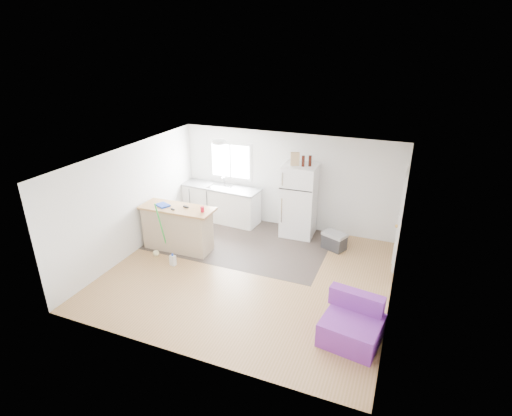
{
  "coord_description": "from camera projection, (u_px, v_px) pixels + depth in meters",
  "views": [
    {
      "loc": [
        2.75,
        -6.45,
        4.41
      ],
      "look_at": [
        -0.13,
        0.7,
        1.16
      ],
      "focal_mm": 28.0,
      "sensor_mm": 36.0,
      "label": 1
    }
  ],
  "objects": [
    {
      "name": "cooler",
      "position": [
        334.0,
        241.0,
        9.06
      ],
      "size": [
        0.61,
        0.53,
        0.4
      ],
      "rotation": [
        0.0,
        0.0,
        -0.41
      ],
      "color": "#292A2C",
      "rests_on": "floor"
    },
    {
      "name": "room",
      "position": [
        249.0,
        220.0,
        7.71
      ],
      "size": [
        5.51,
        5.01,
        2.41
      ],
      "color": "olive",
      "rests_on": "ground"
    },
    {
      "name": "window",
      "position": [
        231.0,
        161.0,
        10.23
      ],
      "size": [
        1.18,
        0.06,
        0.98
      ],
      "color": "white",
      "rests_on": "back_wall"
    },
    {
      "name": "interior_door",
      "position": [
        400.0,
        220.0,
        8.17
      ],
      "size": [
        0.11,
        0.92,
        2.1
      ],
      "color": "white",
      "rests_on": "right_wall"
    },
    {
      "name": "red_cup",
      "position": [
        202.0,
        209.0,
        8.49
      ],
      "size": [
        0.1,
        0.1,
        0.12
      ],
      "primitive_type": "cylinder",
      "rotation": [
        0.0,
        0.0,
        -0.21
      ],
      "color": "red",
      "rests_on": "peninsula"
    },
    {
      "name": "refrigerator",
      "position": [
        299.0,
        201.0,
        9.5
      ],
      "size": [
        0.8,
        0.76,
        1.76
      ],
      "rotation": [
        0.0,
        0.0,
        0.03
      ],
      "color": "white",
      "rests_on": "floor"
    },
    {
      "name": "purple_seat",
      "position": [
        352.0,
        325.0,
        6.28
      ],
      "size": [
        0.99,
        0.95,
        0.72
      ],
      "rotation": [
        0.0,
        0.0,
        -0.15
      ],
      "color": "#7C2D92",
      "rests_on": "floor"
    },
    {
      "name": "vinyl_zone",
      "position": [
        241.0,
        241.0,
        9.49
      ],
      "size": [
        4.05,
        2.5,
        0.0
      ],
      "primitive_type": "cube",
      "color": "#382F2A",
      "rests_on": "floor"
    },
    {
      "name": "ceiling_fixture",
      "position": [
        219.0,
        142.0,
        8.7
      ],
      "size": [
        0.3,
        0.3,
        0.07
      ],
      "primitive_type": "cylinder",
      "color": "white",
      "rests_on": "ceiling"
    },
    {
      "name": "blue_tray",
      "position": [
        163.0,
        205.0,
        8.82
      ],
      "size": [
        0.36,
        0.32,
        0.04
      ],
      "primitive_type": "cube",
      "rotation": [
        0.0,
        0.0,
        -0.41
      ],
      "color": "#1231AC",
      "rests_on": "peninsula"
    },
    {
      "name": "kitchen_cabinets",
      "position": [
        221.0,
        203.0,
        10.44
      ],
      "size": [
        2.13,
        0.8,
        1.22
      ],
      "rotation": [
        0.0,
        0.0,
        -0.08
      ],
      "color": "white",
      "rests_on": "floor"
    },
    {
      "name": "tool_a",
      "position": [
        186.0,
        207.0,
        8.74
      ],
      "size": [
        0.15,
        0.09,
        0.03
      ],
      "primitive_type": "cube",
      "rotation": [
        0.0,
        0.0,
        -0.34
      ],
      "color": "black",
      "rests_on": "peninsula"
    },
    {
      "name": "cleaner_jug",
      "position": [
        173.0,
        260.0,
        8.42
      ],
      "size": [
        0.14,
        0.11,
        0.27
      ],
      "rotation": [
        0.0,
        0.0,
        -0.18
      ],
      "color": "silver",
      "rests_on": "floor"
    },
    {
      "name": "mop",
      "position": [
        158.0,
        246.0,
        8.76
      ],
      "size": [
        0.22,
        0.36,
        1.29
      ],
      "rotation": [
        0.0,
        0.0,
        0.06
      ],
      "color": "green",
      "rests_on": "floor"
    },
    {
      "name": "bottle_left",
      "position": [
        303.0,
        161.0,
        9.01
      ],
      "size": [
        0.08,
        0.08,
        0.25
      ],
      "primitive_type": "cylinder",
      "rotation": [
        0.0,
        0.0,
        0.18
      ],
      "color": "#361109",
      "rests_on": "refrigerator"
    },
    {
      "name": "cardboard_box",
      "position": [
        295.0,
        159.0,
        9.08
      ],
      "size": [
        0.22,
        0.17,
        0.3
      ],
      "primitive_type": "cube",
      "rotation": [
        0.0,
        0.0,
        0.37
      ],
      "color": "tan",
      "rests_on": "refrigerator"
    },
    {
      "name": "tool_b",
      "position": [
        173.0,
        209.0,
        8.62
      ],
      "size": [
        0.11,
        0.08,
        0.03
      ],
      "primitive_type": "cube",
      "rotation": [
        0.0,
        0.0,
        -0.42
      ],
      "color": "black",
      "rests_on": "peninsula"
    },
    {
      "name": "peninsula",
      "position": [
        178.0,
        228.0,
        8.95
      ],
      "size": [
        1.68,
        0.67,
        1.02
      ],
      "rotation": [
        0.0,
        0.0,
        0.02
      ],
      "color": "tan",
      "rests_on": "floor"
    },
    {
      "name": "bottle_right",
      "position": [
        310.0,
        161.0,
        9.03
      ],
      "size": [
        0.09,
        0.09,
        0.25
      ],
      "primitive_type": "cylinder",
      "rotation": [
        0.0,
        0.0,
        -0.26
      ],
      "color": "#361109",
      "rests_on": "refrigerator"
    }
  ]
}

